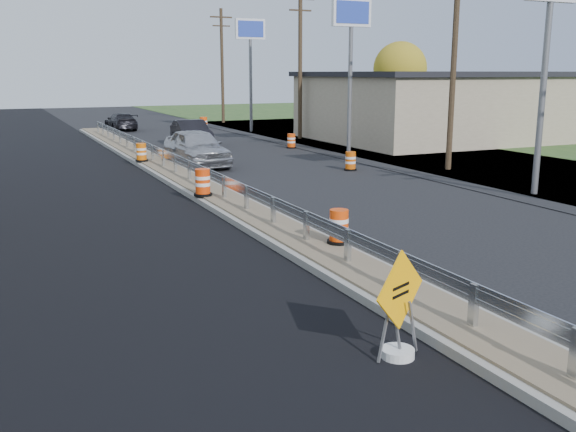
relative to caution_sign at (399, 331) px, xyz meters
name	(u,v)px	position (x,y,z in m)	size (l,w,h in m)	color
ground	(306,249)	(1.50, 6.09, -0.43)	(140.00, 140.00, 0.00)	black
milled_overlay	(70,194)	(-2.90, 16.09, -0.42)	(7.20, 120.00, 0.01)	black
median	(206,191)	(1.50, 14.09, -0.32)	(1.60, 55.00, 0.23)	gray
guardrail	(197,170)	(1.50, 15.09, 0.30)	(0.10, 46.15, 0.72)	silver
retail_building_near	(458,105)	(22.48, 26.09, 1.73)	(18.50, 12.50, 4.27)	tan
pylon_sign_south	(550,3)	(12.00, 9.09, 6.05)	(2.20, 0.30, 7.90)	slate
pylon_sign_mid	(351,27)	(12.00, 22.09, 6.05)	(2.20, 0.30, 7.90)	slate
pylon_sign_north	(250,40)	(12.00, 36.09, 6.05)	(2.20, 0.30, 7.90)	slate
utility_pole_smid	(454,55)	(13.00, 15.09, 4.51)	(1.90, 0.26, 9.40)	#473523
utility_pole_nmid	(300,61)	(13.00, 30.09, 4.51)	(1.90, 0.26, 9.40)	#473523
utility_pole_north	(222,64)	(13.00, 45.09, 4.51)	(1.90, 0.26, 9.40)	#473523
tree_far_yellow	(400,69)	(27.50, 40.09, 4.11)	(4.62, 4.62, 6.86)	#473523
caution_sign	(399,331)	(0.00, 0.00, 0.00)	(1.13, 0.51, 1.69)	white
barrel_median_near	(339,227)	(2.05, 5.47, 0.19)	(0.56, 0.56, 0.82)	black
barrel_median_mid	(203,183)	(0.95, 12.65, 0.23)	(0.61, 0.61, 0.89)	black
barrel_median_far	(141,153)	(0.95, 21.93, 0.20)	(0.56, 0.56, 0.83)	black
barrel_shoulder_near	(350,161)	(9.01, 16.80, -0.03)	(0.56, 0.56, 0.82)	black
barrel_shoulder_mid	(291,141)	(10.27, 25.60, -0.04)	(0.56, 0.56, 0.82)	black
barrel_shoulder_far	(204,124)	(9.17, 38.53, 0.05)	(0.69, 0.69, 1.01)	black
car_silver	(196,147)	(3.30, 21.04, 0.42)	(2.00, 4.96, 1.69)	#B0AFB4
car_dark_mid	(191,133)	(5.39, 28.91, 0.33)	(1.60, 4.60, 1.52)	black
car_dark_far	(121,121)	(3.72, 41.64, 0.21)	(1.79, 4.40, 1.28)	black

